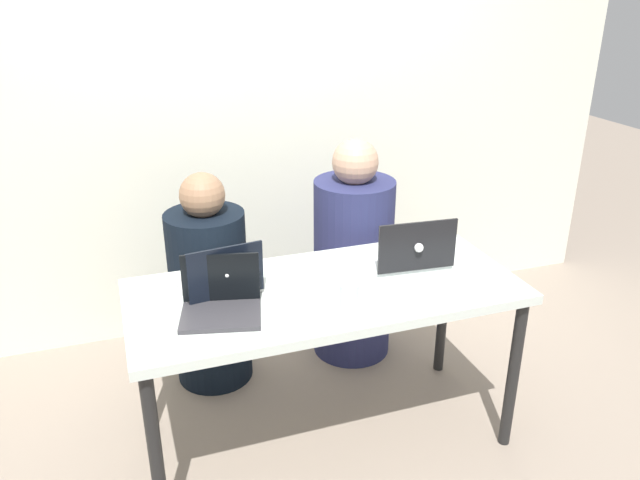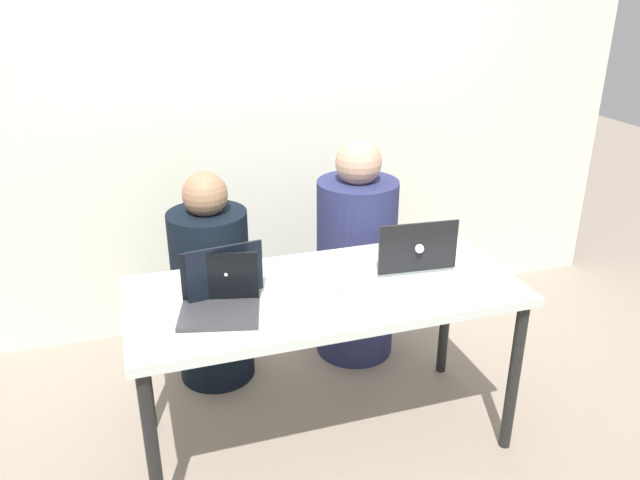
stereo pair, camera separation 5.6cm
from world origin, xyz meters
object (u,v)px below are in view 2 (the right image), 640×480
object	(u,v)px
person_on_left	(212,290)
person_on_right	(356,262)
laptop_back_right	(410,256)
water_glass_center	(347,300)
laptop_back_left	(221,280)
laptop_front_left	(219,301)

from	to	relation	value
person_on_left	person_on_right	distance (m)	0.76
laptop_back_right	water_glass_center	size ratio (longest dim) A/B	3.23
laptop_back_left	laptop_front_left	world-z (taller)	laptop_back_left
person_on_left	water_glass_center	world-z (taller)	person_on_left
water_glass_center	laptop_back_right	bearing A→B (deg)	35.55
laptop_back_left	laptop_back_right	bearing A→B (deg)	171.06
person_on_left	person_on_right	bearing A→B (deg)	-164.53
laptop_back_right	person_on_left	bearing A→B (deg)	-31.11
person_on_left	laptop_back_left	xyz separation A→B (m)	(-0.03, -0.54, 0.32)
laptop_back_right	laptop_back_left	xyz separation A→B (m)	(-0.81, 0.02, -0.00)
laptop_back_right	water_glass_center	bearing A→B (deg)	40.05
person_on_left	laptop_back_right	world-z (taller)	person_on_left
laptop_front_left	water_glass_center	xyz separation A→B (m)	(0.46, -0.14, 0.00)
person_on_right	water_glass_center	distance (m)	0.96
person_on_left	water_glass_center	bearing A→B (deg)	130.72
person_on_left	person_on_right	world-z (taller)	person_on_right
person_on_right	laptop_back_left	xyz separation A→B (m)	(-0.79, -0.54, 0.28)
laptop_back_left	laptop_front_left	xyz separation A→B (m)	(-0.03, -0.16, -0.00)
water_glass_center	laptop_front_left	bearing A→B (deg)	163.02
person_on_right	person_on_left	bearing A→B (deg)	3.66
person_on_right	laptop_back_right	xyz separation A→B (m)	(0.03, -0.56, 0.28)
laptop_back_right	laptop_back_left	size ratio (longest dim) A/B	1.11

